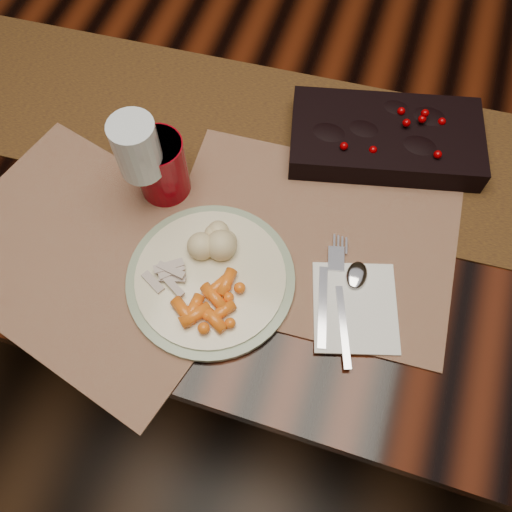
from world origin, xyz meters
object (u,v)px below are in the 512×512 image
(baby_carrots, at_px, (217,301))
(turkey_shreds, at_px, (165,275))
(dining_table, at_px, (277,233))
(placemat_main, at_px, (312,238))
(mashed_potatoes, at_px, (219,240))
(wine_glass, at_px, (143,167))
(napkin, at_px, (355,307))
(red_cup, at_px, (161,167))
(centerpiece, at_px, (386,135))
(dinner_plate, at_px, (211,278))

(baby_carrots, relative_size, turkey_shreds, 1.44)
(dining_table, relative_size, turkey_shreds, 25.48)
(placemat_main, xyz_separation_m, mashed_potatoes, (-0.14, -0.07, 0.04))
(placemat_main, distance_m, wine_glass, 0.29)
(placemat_main, height_order, turkey_shreds, turkey_shreds)
(baby_carrots, relative_size, mashed_potatoes, 1.19)
(napkin, bearing_deg, red_cup, 145.69)
(centerpiece, distance_m, red_cup, 0.39)
(dining_table, bearing_deg, turkey_shreds, -105.22)
(centerpiece, bearing_deg, placemat_main, -108.44)
(mashed_potatoes, relative_size, turkey_shreds, 1.21)
(napkin, bearing_deg, wine_glass, 150.54)
(centerpiece, bearing_deg, turkey_shreds, -126.56)
(mashed_potatoes, bearing_deg, placemat_main, 27.34)
(red_cup, bearing_deg, dinner_plate, -46.91)
(centerpiece, relative_size, mashed_potatoes, 3.87)
(baby_carrots, relative_size, napkin, 0.69)
(dinner_plate, distance_m, turkey_shreds, 0.07)
(centerpiece, relative_size, dinner_plate, 1.24)
(turkey_shreds, relative_size, napkin, 0.47)
(centerpiece, xyz_separation_m, wine_glass, (-0.35, -0.23, 0.06))
(dining_table, bearing_deg, wine_glass, -130.60)
(centerpiece, distance_m, napkin, 0.32)
(centerpiece, relative_size, napkin, 2.23)
(dining_table, distance_m, wine_glass, 0.54)
(dining_table, height_order, centerpiece, centerpiece)
(dinner_plate, relative_size, napkin, 1.79)
(mashed_potatoes, bearing_deg, dining_table, 83.44)
(placemat_main, relative_size, wine_glass, 2.40)
(dining_table, xyz_separation_m, centerpiece, (0.18, 0.03, 0.41))
(placemat_main, bearing_deg, turkey_shreds, -146.26)
(mashed_potatoes, xyz_separation_m, napkin, (0.23, -0.03, -0.04))
(centerpiece, height_order, turkey_shreds, centerpiece)
(baby_carrots, bearing_deg, centerpiece, 64.82)
(centerpiece, height_order, wine_glass, wine_glass)
(turkey_shreds, xyz_separation_m, red_cup, (-0.07, 0.17, 0.04))
(placemat_main, xyz_separation_m, baby_carrots, (-0.11, -0.16, 0.03))
(baby_carrots, height_order, red_cup, red_cup)
(turkey_shreds, height_order, napkin, turkey_shreds)
(dinner_plate, xyz_separation_m, baby_carrots, (0.03, -0.04, 0.02))
(placemat_main, bearing_deg, dining_table, 115.96)
(placemat_main, bearing_deg, red_cup, 172.99)
(dining_table, xyz_separation_m, baby_carrots, (-0.00, -0.35, 0.40))
(dinner_plate, height_order, baby_carrots, baby_carrots)
(dining_table, relative_size, red_cup, 15.44)
(turkey_shreds, height_order, red_cup, red_cup)
(turkey_shreds, bearing_deg, mashed_potatoes, 50.87)
(dining_table, xyz_separation_m, mashed_potatoes, (-0.03, -0.26, 0.42))
(turkey_shreds, bearing_deg, wine_glass, 120.99)
(turkey_shreds, relative_size, red_cup, 0.61)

